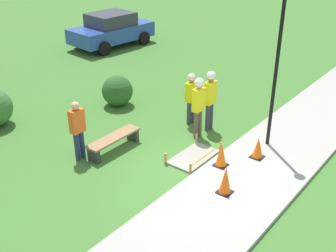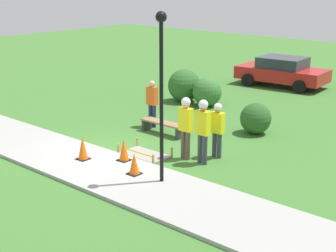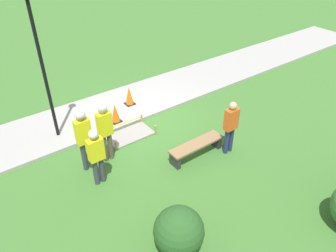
% 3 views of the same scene
% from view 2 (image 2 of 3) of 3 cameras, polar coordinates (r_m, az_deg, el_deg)
% --- Properties ---
extents(ground_plane, '(60.00, 60.00, 0.00)m').
position_cam_2_polar(ground_plane, '(15.89, -5.77, -3.19)').
color(ground_plane, '#3D702D').
extents(sidewalk, '(28.00, 2.46, 0.10)m').
position_cam_2_polar(sidewalk, '(15.12, -9.19, -4.18)').
color(sidewalk, '#9E9E99').
rests_on(sidewalk, ground_plane).
extents(wet_concrete_patch, '(1.50, 0.87, 0.33)m').
position_cam_2_polar(wet_concrete_patch, '(15.72, -2.58, -3.20)').
color(wet_concrete_patch, gray).
rests_on(wet_concrete_patch, ground_plane).
extents(traffic_cone_near_patch, '(0.34, 0.34, 0.70)m').
position_cam_2_polar(traffic_cone_near_patch, '(15.25, -9.42, -2.43)').
color(traffic_cone_near_patch, black).
rests_on(traffic_cone_near_patch, sidewalk).
extents(traffic_cone_far_patch, '(0.34, 0.34, 0.66)m').
position_cam_2_polar(traffic_cone_far_patch, '(15.01, -4.91, -2.65)').
color(traffic_cone_far_patch, black).
rests_on(traffic_cone_far_patch, sidewalk).
extents(traffic_cone_sidewalk_edge, '(0.34, 0.34, 0.59)m').
position_cam_2_polar(traffic_cone_sidewalk_edge, '(14.00, -3.77, -4.22)').
color(traffic_cone_sidewalk_edge, black).
rests_on(traffic_cone_sidewalk_edge, sidewalk).
extents(park_bench, '(1.76, 0.44, 0.44)m').
position_cam_2_polar(park_bench, '(17.73, -0.55, 0.07)').
color(park_bench, '#2D2D33').
rests_on(park_bench, ground_plane).
extents(worker_supervisor, '(0.40, 0.24, 1.69)m').
position_cam_2_polar(worker_supervisor, '(15.36, 5.50, 0.02)').
color(worker_supervisor, '#383D47').
rests_on(worker_supervisor, ground_plane).
extents(worker_assistant, '(0.40, 0.28, 1.92)m').
position_cam_2_polar(worker_assistant, '(14.77, 3.89, 0.08)').
color(worker_assistant, '#383D47').
rests_on(worker_assistant, ground_plane).
extents(worker_trainee, '(0.40, 0.27, 1.89)m').
position_cam_2_polar(worker_trainee, '(15.14, 1.98, 0.45)').
color(worker_trainee, brown).
rests_on(worker_trainee, ground_plane).
extents(bystander_in_orange_shirt, '(0.40, 0.22, 1.70)m').
position_cam_2_polar(bystander_in_orange_shirt, '(18.44, -1.76, 2.80)').
color(bystander_in_orange_shirt, navy).
rests_on(bystander_in_orange_shirt, ground_plane).
extents(lamppost_near, '(0.28, 0.28, 4.39)m').
position_cam_2_polar(lamppost_near, '(12.81, -0.74, 5.66)').
color(lamppost_near, black).
rests_on(lamppost_near, sidewalk).
extents(parked_car_red, '(4.44, 2.47, 1.44)m').
position_cam_2_polar(parked_car_red, '(25.93, 12.53, 5.95)').
color(parked_car_red, red).
rests_on(parked_car_red, ground_plane).
extents(shrub_rounded_near, '(1.08, 1.08, 1.08)m').
position_cam_2_polar(shrub_rounded_near, '(18.00, 9.69, 0.83)').
color(shrub_rounded_near, '#285623').
rests_on(shrub_rounded_near, ground_plane).
extents(shrub_rounded_mid, '(1.22, 1.22, 1.22)m').
position_cam_2_polar(shrub_rounded_mid, '(21.49, 4.35, 3.79)').
color(shrub_rounded_mid, '#387033').
rests_on(shrub_rounded_mid, ground_plane).
extents(shrub_rounded_far, '(1.41, 1.41, 1.41)m').
position_cam_2_polar(shrub_rounded_far, '(22.24, 1.81, 4.52)').
color(shrub_rounded_far, '#2D6028').
rests_on(shrub_rounded_far, ground_plane).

